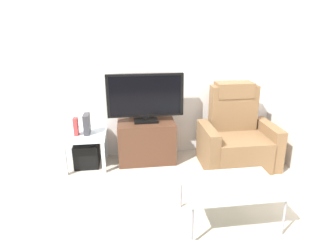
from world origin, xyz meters
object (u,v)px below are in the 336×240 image
at_px(side_table, 85,139).
at_px(subwoofer_box, 87,155).
at_px(game_console, 87,124).
at_px(recliner_armchair, 237,137).
at_px(coffee_table, 230,187).
at_px(book_upright, 76,127).
at_px(cell_phone, 245,184).
at_px(tv_stand, 147,141).
at_px(television, 145,97).

bearing_deg(side_table, subwoofer_box, 135.00).
bearing_deg(game_console, recliner_armchair, -5.70).
distance_m(recliner_armchair, coffee_table, 1.29).
height_order(subwoofer_box, book_upright, book_upright).
bearing_deg(subwoofer_box, cell_phone, -40.28).
relative_size(recliner_armchair, coffee_table, 1.20).
height_order(book_upright, game_console, game_console).
height_order(tv_stand, recliner_armchair, recliner_armchair).
xyz_separation_m(recliner_armchair, coffee_table, (-0.51, -1.19, -0.00)).
distance_m(recliner_armchair, side_table, 2.02).
bearing_deg(cell_phone, book_upright, 114.39).
height_order(tv_stand, subwoofer_box, tv_stand).
xyz_separation_m(book_upright, cell_phone, (1.74, -1.37, -0.17)).
height_order(side_table, book_upright, book_upright).
relative_size(subwoofer_box, book_upright, 1.38).
bearing_deg(recliner_armchair, television, 170.37).
relative_size(book_upright, game_console, 0.87).
relative_size(tv_stand, coffee_table, 0.86).
height_order(tv_stand, cell_phone, tv_stand).
xyz_separation_m(subwoofer_box, book_upright, (-0.10, -0.02, 0.41)).
bearing_deg(coffee_table, tv_stand, 116.07).
xyz_separation_m(book_upright, game_console, (0.14, 0.03, 0.02)).
xyz_separation_m(tv_stand, recliner_armchair, (1.21, -0.23, 0.09)).
distance_m(recliner_armchair, game_console, 2.00).
height_order(recliner_armchair, subwoofer_box, recliner_armchair).
xyz_separation_m(tv_stand, television, (0.00, 0.02, 0.63)).
bearing_deg(subwoofer_box, recliner_armchair, -5.32).
relative_size(side_table, subwoofer_box, 1.71).
bearing_deg(book_upright, side_table, 11.31).
bearing_deg(coffee_table, book_upright, 139.78).
bearing_deg(subwoofer_box, side_table, -45.00).
bearing_deg(book_upright, television, 4.86).
height_order(game_console, coffee_table, game_console).
distance_m(book_upright, game_console, 0.14).
xyz_separation_m(side_table, coffee_table, (1.50, -1.37, -0.02)).
bearing_deg(coffee_table, television, 115.77).
relative_size(tv_stand, cell_phone, 5.14).
bearing_deg(side_table, coffee_table, -42.47).
height_order(television, subwoofer_box, television).
bearing_deg(side_table, recliner_armchair, -5.32).
xyz_separation_m(game_console, cell_phone, (1.60, -1.40, -0.19)).
xyz_separation_m(coffee_table, cell_phone, (0.14, -0.01, 0.03)).
bearing_deg(subwoofer_box, tv_stand, 2.72).
xyz_separation_m(television, coffee_table, (0.69, -1.43, -0.54)).
xyz_separation_m(tv_stand, cell_phone, (0.83, -1.43, 0.11)).
relative_size(tv_stand, television, 0.76).
height_order(book_upright, cell_phone, book_upright).
distance_m(side_table, coffee_table, 2.04).
bearing_deg(book_upright, cell_phone, -38.21).
distance_m(television, side_table, 0.97).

